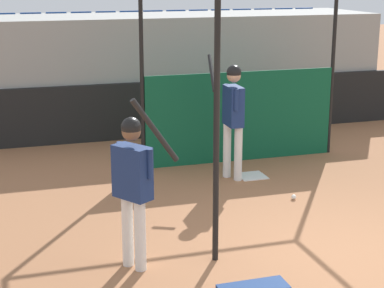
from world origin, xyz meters
TOP-DOWN VIEW (x-y plane):
  - ground_plane at (0.00, 0.00)m, footprint 60.00×60.00m
  - outfield_wall at (0.00, 6.35)m, footprint 24.00×0.12m
  - bleacher_section at (0.00, 7.61)m, footprint 8.70×2.40m
  - batting_cage at (0.25, 3.63)m, footprint 3.62×3.84m
  - home_plate at (0.09, 3.31)m, footprint 0.44×0.44m
  - player_batter at (-0.27, 3.32)m, footprint 0.50×0.90m
  - player_waiting at (-2.48, 0.56)m, footprint 0.68×0.63m
  - baseball at (0.27, 2.10)m, footprint 0.07×0.07m

SIDE VIEW (x-z plane):
  - ground_plane at x=0.00m, z-range 0.00..0.00m
  - home_plate at x=0.09m, z-range 0.00..0.02m
  - baseball at x=0.27m, z-range 0.00..0.07m
  - outfield_wall at x=0.00m, z-range 0.00..1.14m
  - player_waiting at x=-2.48m, z-range 0.05..2.10m
  - player_batter at x=-0.27m, z-range 0.16..2.14m
  - bleacher_section at x=0.00m, z-range 0.00..2.42m
  - batting_cage at x=0.25m, z-range -0.22..2.89m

